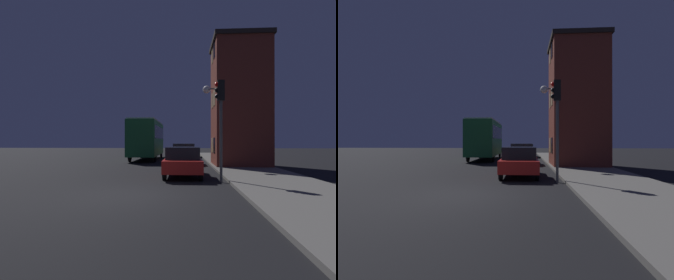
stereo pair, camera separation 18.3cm
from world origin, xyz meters
TOP-DOWN VIEW (x-y plane):
  - ground_plane at (0.00, 0.00)m, footprint 120.00×120.00m
  - sidewalk at (5.78, 0.00)m, footprint 4.00×60.00m
  - brick_building at (5.83, 10.42)m, footprint 3.94×4.15m
  - streetlamp at (3.72, 8.48)m, footprint 1.22×0.50m
  - traffic_light at (3.45, 2.89)m, footprint 0.43×0.24m
  - bare_tree at (5.20, 10.05)m, footprint 0.56×1.56m
  - bus at (-1.82, 17.02)m, footprint 2.46×9.11m
  - car_near_lane at (1.78, 4.66)m, footprint 1.86×4.03m
  - car_mid_lane at (1.81, 12.40)m, footprint 1.87×4.32m
  - car_far_lane at (2.17, 21.61)m, footprint 1.85×4.43m

SIDE VIEW (x-z plane):
  - ground_plane at x=0.00m, z-range 0.00..0.00m
  - sidewalk at x=5.78m, z-range 0.00..0.13m
  - car_near_lane at x=1.78m, z-range 0.03..1.56m
  - car_far_lane at x=2.17m, z-range 0.05..1.55m
  - car_mid_lane at x=1.81m, z-range 0.03..1.66m
  - bare_tree at x=5.20m, z-range 0.03..3.53m
  - bus at x=-1.82m, z-range 0.35..4.15m
  - traffic_light at x=3.45m, z-range 0.97..5.50m
  - streetlamp at x=3.72m, z-range 1.48..6.81m
  - brick_building at x=5.83m, z-range 0.15..9.15m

